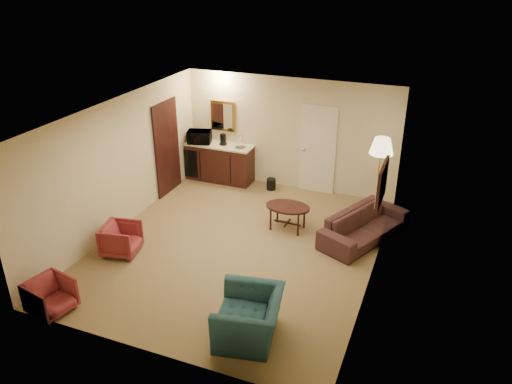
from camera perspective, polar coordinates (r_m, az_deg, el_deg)
ground at (r=9.50m, az=-2.07°, el=-6.25°), size 6.00×6.00×0.00m
room_walls at (r=9.43m, az=-0.90°, el=5.11°), size 5.02×6.01×2.61m
wetbar_cabinet at (r=12.13m, az=-4.14°, el=3.40°), size 1.64×0.58×0.92m
sofa at (r=9.78m, az=12.34°, el=-3.26°), size 1.36×2.06×0.78m
teal_armchair at (r=7.22m, az=-0.81°, el=-13.41°), size 0.87×1.15×0.91m
rose_chair_near at (r=9.47m, az=-15.18°, el=-5.06°), size 0.70×0.73×0.64m
rose_chair_far at (r=8.36m, az=-22.47°, el=-10.80°), size 0.67×0.70×0.62m
coffee_table at (r=9.99m, az=3.62°, el=-2.91°), size 0.93×0.65×0.51m
floor_lamp at (r=10.37m, az=13.77°, el=1.38°), size 0.57×0.57×1.79m
waste_bin at (r=11.72m, az=1.74°, el=0.91°), size 0.28×0.28×0.27m
microwave at (r=12.05m, az=-6.50°, el=6.44°), size 0.62×0.45×0.38m
coffee_maker at (r=11.90m, az=-3.79°, el=6.01°), size 0.15×0.15×0.27m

